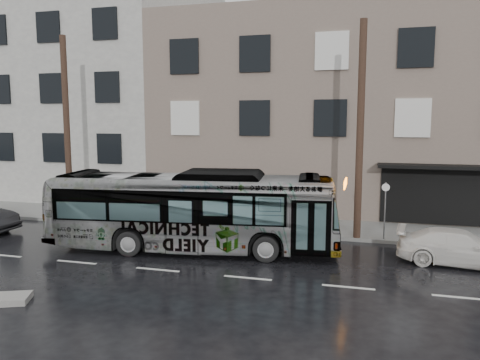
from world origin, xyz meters
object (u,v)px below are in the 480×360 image
object	(u,v)px
sign_post	(385,211)
white_sedan	(460,248)
utility_pole_front	(360,131)
bus	(193,211)
utility_pole_rear	(67,129)

from	to	relation	value
sign_post	white_sedan	world-z (taller)	sign_post
utility_pole_front	sign_post	size ratio (longest dim) A/B	3.75
white_sedan	sign_post	bearing A→B (deg)	52.13
utility_pole_front	bus	xyz separation A→B (m)	(-6.20, -3.17, -3.07)
sign_post	utility_pole_rear	bearing A→B (deg)	180.00
utility_pole_front	white_sedan	size ratio (longest dim) A/B	2.10
sign_post	bus	world-z (taller)	bus
utility_pole_rear	bus	distance (m)	8.96
sign_post	bus	xyz separation A→B (m)	(-7.30, -3.17, 0.23)
white_sedan	utility_pole_front	bearing A→B (deg)	62.26
sign_post	bus	bearing A→B (deg)	-156.55
utility_pole_front	bus	bearing A→B (deg)	-152.95
utility_pole_front	sign_post	distance (m)	3.48
sign_post	white_sedan	bearing A→B (deg)	-44.15
bus	utility_pole_front	bearing A→B (deg)	-70.09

